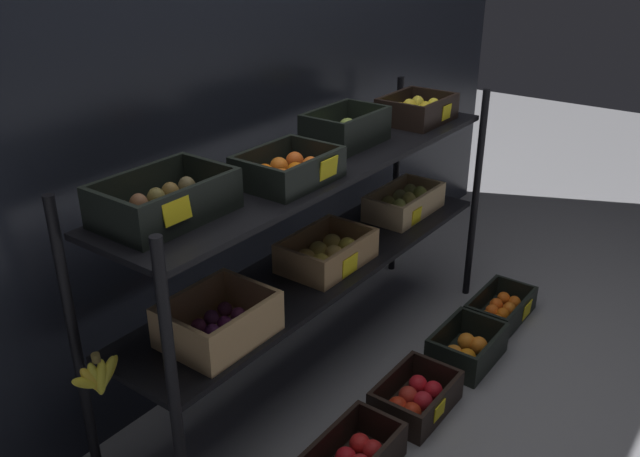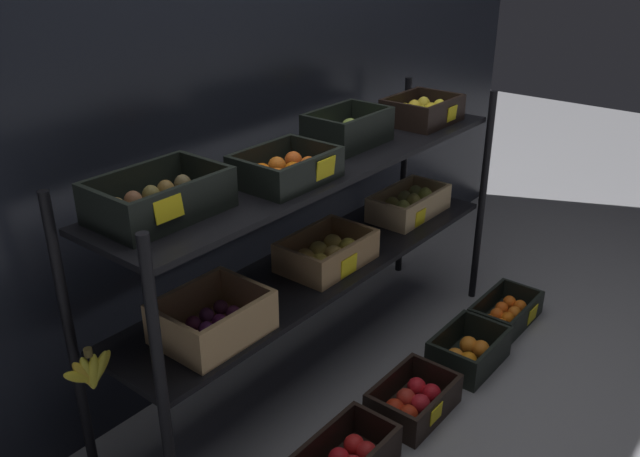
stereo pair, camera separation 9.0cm
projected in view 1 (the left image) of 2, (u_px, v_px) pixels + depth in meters
ground_plane at (320, 368)px, 2.71m from camera, size 10.00×10.00×0.00m
storefront_wall at (235, 146)px, 2.57m from camera, size 4.22×0.12×1.73m
display_rack at (319, 211)px, 2.41m from camera, size 1.96×0.45×1.02m
crate_ground_center_apple_red at (416, 398)px, 2.46m from camera, size 0.33×0.23×0.12m
crate_ground_right_orange at (467, 349)px, 2.74m from camera, size 0.32×0.23×0.14m
crate_ground_tangerine at (500, 309)px, 3.03m from camera, size 0.36×0.21×0.11m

